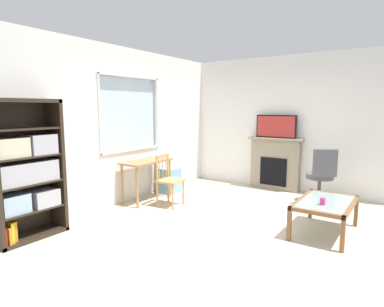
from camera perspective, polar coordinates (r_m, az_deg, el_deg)
The scene contains 12 objects.
ground at distance 4.89m, azimuth 8.03°, elevation -12.59°, with size 5.97×5.64×0.02m, color beige.
wall_back_with_window at distance 5.98m, azimuth -12.10°, elevation 4.49°, with size 4.97×0.15×2.77m.
wall_right at distance 6.96m, azimuth 17.73°, elevation 5.00°, with size 0.12×4.84×2.77m, color white.
bookshelf at distance 4.70m, azimuth -27.36°, elevation -2.96°, with size 0.90×0.38×1.83m.
desk_under_window at distance 5.98m, azimuth -8.02°, elevation -2.42°, with size 0.99×0.46×0.75m.
wooden_chair at distance 5.68m, azimuth -4.15°, elevation -4.62°, with size 0.45×0.43×0.90m.
plastic_drawer_unit at distance 6.61m, azimuth -4.14°, elevation -4.73°, with size 0.35×0.40×0.50m, color #72ADDB.
fireplace at distance 7.01m, azimuth 14.46°, elevation -1.72°, with size 0.26×1.13×1.09m.
tv at distance 6.91m, azimuth 14.63°, elevation 4.65°, with size 0.06×0.84×0.47m.
office_chair at distance 6.22m, azimuth 21.95°, elevation -3.23°, with size 0.61×0.57×1.00m.
coffee_table at distance 4.81m, azimuth 22.50°, elevation -8.44°, with size 1.10×0.69×0.45m.
sippy_cup at distance 4.60m, azimuth 22.08°, elevation -7.82°, with size 0.07×0.07×0.09m, color #DB3D84.
Camera 1 is at (-4.11, -2.02, 1.71)m, focal length 30.17 mm.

